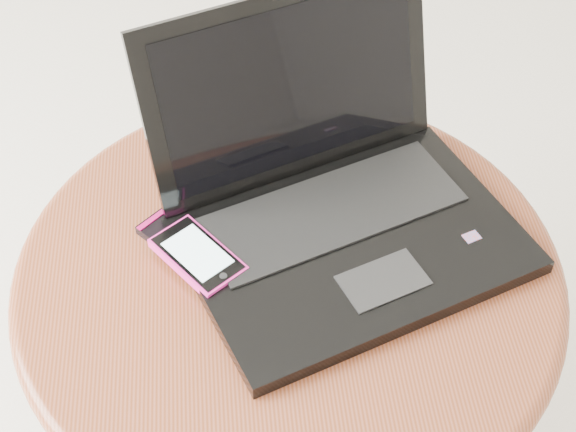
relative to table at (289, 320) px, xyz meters
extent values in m
cylinder|color=#51240F|center=(0.00, 0.00, -0.13)|extent=(0.09, 0.09, 0.41)
cylinder|color=maroon|center=(0.00, 0.00, 0.09)|extent=(0.56, 0.56, 0.03)
torus|color=maroon|center=(0.00, 0.00, 0.09)|extent=(0.59, 0.59, 0.03)
cube|color=black|center=(0.07, 0.01, 0.11)|extent=(0.41, 0.35, 0.02)
cube|color=black|center=(0.05, 0.06, 0.12)|extent=(0.31, 0.20, 0.00)
cube|color=black|center=(0.09, -0.05, 0.12)|extent=(0.10, 0.08, 0.00)
cube|color=red|center=(0.20, 0.00, 0.12)|extent=(0.02, 0.02, 0.00)
cube|color=black|center=(0.02, 0.15, 0.22)|extent=(0.34, 0.18, 0.21)
cube|color=black|center=(0.02, 0.15, 0.22)|extent=(0.30, 0.15, 0.17)
cube|color=black|center=(-0.10, 0.04, 0.11)|extent=(0.13, 0.13, 0.01)
cube|color=#AC0B53|center=(-0.14, 0.08, 0.11)|extent=(0.05, 0.05, 0.00)
cube|color=#E92394|center=(-0.10, 0.01, 0.12)|extent=(0.11, 0.11, 0.01)
cube|color=black|center=(-0.10, 0.01, 0.12)|extent=(0.10, 0.11, 0.00)
cube|color=silver|center=(-0.10, 0.01, 0.12)|extent=(0.08, 0.08, 0.00)
cylinder|color=black|center=(-0.07, -0.03, 0.12)|extent=(0.01, 0.01, 0.00)
camera|label=1|loc=(-0.06, -0.59, 0.80)|focal=53.53mm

